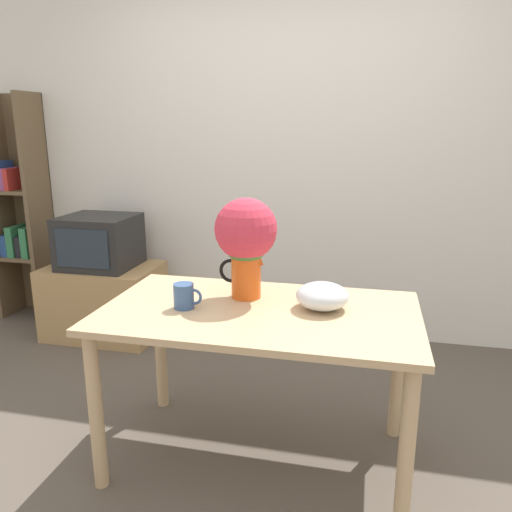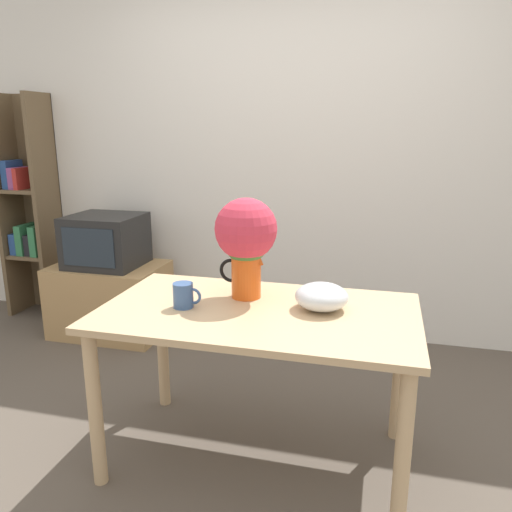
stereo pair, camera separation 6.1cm
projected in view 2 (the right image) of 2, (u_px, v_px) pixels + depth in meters
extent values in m
plane|color=brown|center=(229.00, 459.00, 2.33)|extent=(12.00, 12.00, 0.00)
cube|color=silver|center=(296.00, 157.00, 3.52)|extent=(8.00, 0.05, 2.60)
cube|color=tan|center=(258.00, 313.00, 2.16)|extent=(1.36, 0.78, 0.03)
cylinder|color=tan|center=(95.00, 409.00, 2.09)|extent=(0.06, 0.06, 0.71)
cylinder|color=tan|center=(403.00, 457.00, 1.79)|extent=(0.06, 0.06, 0.71)
cylinder|color=tan|center=(163.00, 345.00, 2.71)|extent=(0.06, 0.06, 0.71)
cylinder|color=tan|center=(399.00, 372.00, 2.41)|extent=(0.06, 0.06, 0.71)
cylinder|color=#E05619|center=(246.00, 274.00, 2.29)|extent=(0.14, 0.14, 0.22)
cone|color=#E05619|center=(258.00, 259.00, 2.25)|extent=(0.05, 0.05, 0.06)
torus|color=black|center=(231.00, 271.00, 2.30)|extent=(0.11, 0.02, 0.11)
sphere|color=#3D7033|center=(246.00, 240.00, 2.25)|extent=(0.21, 0.21, 0.21)
sphere|color=#CC3347|center=(246.00, 229.00, 2.23)|extent=(0.28, 0.28, 0.28)
cylinder|color=#385689|center=(183.00, 295.00, 2.17)|extent=(0.09, 0.09, 0.11)
torus|color=#385689|center=(193.00, 296.00, 2.16)|extent=(0.07, 0.01, 0.07)
ellipsoid|color=silver|center=(322.00, 297.00, 2.14)|extent=(0.23, 0.23, 0.12)
cube|color=tan|center=(111.00, 299.00, 3.71)|extent=(0.79, 0.53, 0.53)
cube|color=black|center=(106.00, 240.00, 3.60)|extent=(0.50, 0.45, 0.37)
cube|color=#232D38|center=(88.00, 248.00, 3.38)|extent=(0.39, 0.01, 0.27)
cube|color=brown|center=(10.00, 207.00, 4.02)|extent=(0.04, 0.31, 1.76)
cube|color=brown|center=(48.00, 209.00, 3.93)|extent=(0.04, 0.31, 1.76)
cube|color=brown|center=(41.00, 205.00, 4.11)|extent=(0.39, 0.01, 1.76)
cube|color=brown|center=(34.00, 255.00, 4.07)|extent=(0.32, 0.28, 0.03)
cube|color=#284C8E|center=(21.00, 243.00, 4.07)|extent=(0.06, 0.21, 0.17)
cube|color=#337A4C|center=(27.00, 239.00, 4.04)|extent=(0.06, 0.23, 0.24)
cube|color=black|center=(35.00, 244.00, 4.04)|extent=(0.06, 0.21, 0.17)
cube|color=#337A4C|center=(41.00, 240.00, 4.01)|extent=(0.06, 0.24, 0.24)
cube|color=brown|center=(27.00, 190.00, 3.94)|extent=(0.32, 0.28, 0.03)
cube|color=#284C8E|center=(12.00, 174.00, 3.93)|extent=(0.06, 0.19, 0.22)
cube|color=#934784|center=(20.00, 178.00, 3.92)|extent=(0.06, 0.22, 0.17)
cube|color=#B72D28|center=(25.00, 178.00, 3.91)|extent=(0.04, 0.25, 0.16)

